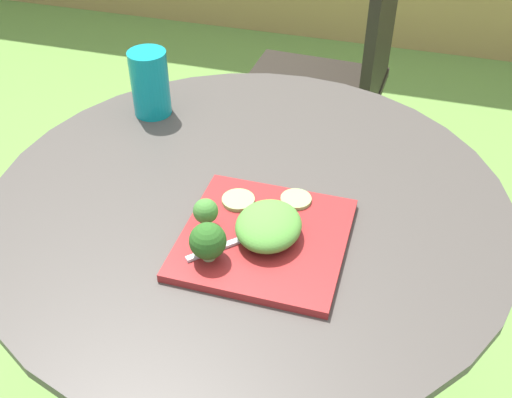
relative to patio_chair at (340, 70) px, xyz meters
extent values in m
cylinder|color=#423D38|center=(-0.01, -0.94, 0.22)|extent=(0.90, 0.90, 0.02)
cylinder|color=#423D38|center=(-0.01, -0.94, -0.14)|extent=(0.06, 0.06, 0.69)
cube|color=black|center=(-0.09, 0.00, -0.09)|extent=(0.46, 0.46, 0.03)
cube|color=black|center=(0.11, 0.00, 0.15)|extent=(0.05, 0.42, 0.45)
cylinder|color=black|center=(-0.26, 0.19, -0.31)|extent=(0.02, 0.02, 0.43)
cylinder|color=black|center=(-0.28, -0.17, -0.31)|extent=(0.02, 0.02, 0.43)
cylinder|color=black|center=(0.10, 0.18, -0.31)|extent=(0.02, 0.02, 0.43)
cylinder|color=black|center=(0.08, -0.18, -0.31)|extent=(0.02, 0.02, 0.43)
cube|color=maroon|center=(0.05, -1.04, 0.23)|extent=(0.25, 0.25, 0.01)
cylinder|color=#0F8C93|center=(-0.28, -0.73, 0.29)|extent=(0.08, 0.08, 0.13)
cylinder|color=#0D777D|center=(-0.28, -0.73, 0.27)|extent=(0.07, 0.07, 0.09)
cube|color=silver|center=(-0.01, -1.09, 0.24)|extent=(0.09, 0.08, 0.00)
cube|color=silver|center=(0.04, -1.03, 0.24)|extent=(0.05, 0.05, 0.00)
ellipsoid|color=#519338|center=(0.05, -1.04, 0.26)|extent=(0.10, 0.12, 0.05)
cylinder|color=#99B770|center=(-0.02, -1.11, 0.24)|extent=(0.02, 0.02, 0.01)
sphere|color=#285B1E|center=(-0.02, -1.11, 0.27)|extent=(0.06, 0.06, 0.06)
cylinder|color=#99B770|center=(-0.05, -1.05, 0.25)|extent=(0.01, 0.01, 0.01)
sphere|color=#427F33|center=(-0.05, -1.05, 0.27)|extent=(0.04, 0.04, 0.04)
cylinder|color=#8EB766|center=(-0.02, -0.97, 0.24)|extent=(0.05, 0.05, 0.01)
cylinder|color=#8EB766|center=(0.07, -0.94, 0.24)|extent=(0.05, 0.05, 0.01)
camera|label=1|loc=(0.23, -1.71, 0.88)|focal=42.60mm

